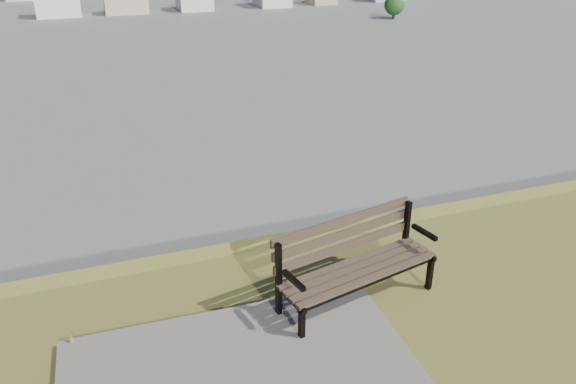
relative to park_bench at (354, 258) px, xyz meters
name	(u,v)px	position (x,y,z in m)	size (l,w,h in m)	color
park_bench	(354,258)	(0.00, 0.00, 0.00)	(1.68, 0.85, 0.84)	#423626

